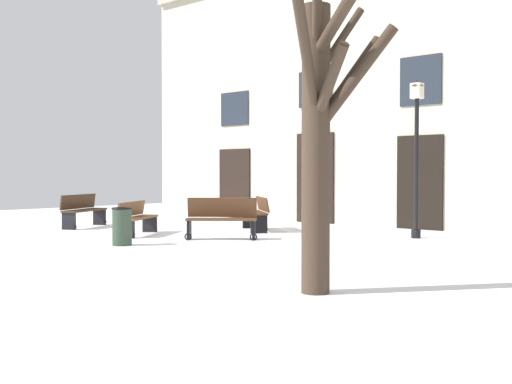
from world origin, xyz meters
name	(u,v)px	position (x,y,z in m)	size (l,w,h in m)	color
ground_plane	(198,257)	(0.00, 0.00, 0.00)	(33.27, 33.27, 0.00)	white
building_facade	(414,77)	(-0.01, 8.08, 4.13)	(20.79, 0.60, 8.20)	beige
tree_center	(321,123)	(3.69, -1.36, 2.13)	(1.56, 1.80, 4.40)	#423326
streetlamp	(417,141)	(1.31, 5.71, 2.25)	(0.30, 0.30, 3.67)	black
litter_bin	(122,226)	(-2.59, 0.26, 0.40)	(0.43, 0.43, 0.79)	#2D3D2D
bench_near_center_tree	(257,213)	(-2.76, 4.70, 0.47)	(1.59, 1.44, 0.89)	#51331E
bench_back_to_back_right	(83,210)	(-7.10, 2.26, 0.48)	(1.21, 1.79, 0.92)	#3D2819
bench_back_to_back_left	(137,217)	(-4.16, 1.86, 0.43)	(1.29, 1.70, 0.83)	brown
bench_facing_shops	(222,218)	(-1.87, 2.50, 0.49)	(1.52, 1.36, 0.96)	#51331E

